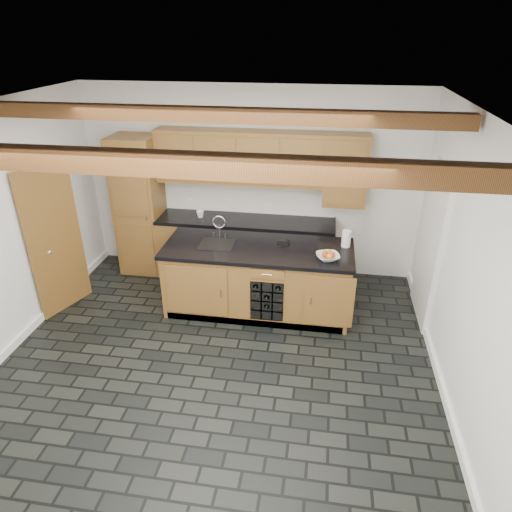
{
  "coord_description": "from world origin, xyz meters",
  "views": [
    {
      "loc": [
        1.09,
        -3.96,
        3.49
      ],
      "look_at": [
        0.35,
        0.8,
        1.05
      ],
      "focal_mm": 32.0,
      "sensor_mm": 36.0,
      "label": 1
    }
  ],
  "objects": [
    {
      "name": "back_cabinetry",
      "position": [
        -0.38,
        2.24,
        0.98
      ],
      "size": [
        3.65,
        0.62,
        2.2
      ],
      "color": "brown",
      "rests_on": "ground"
    },
    {
      "name": "fruit_cluster",
      "position": [
        1.2,
        1.09,
        1.0
      ],
      "size": [
        0.16,
        0.17,
        0.07
      ],
      "color": "red",
      "rests_on": "fruit_bowl"
    },
    {
      "name": "mug",
      "position": [
        -0.71,
        2.18,
        0.98
      ],
      "size": [
        0.13,
        0.13,
        0.11
      ],
      "primitive_type": "imported",
      "rotation": [
        0.0,
        0.0,
        0.12
      ],
      "color": "white",
      "rests_on": "back_cabinetry"
    },
    {
      "name": "kitchen_scale",
      "position": [
        0.61,
        1.47,
        0.95
      ],
      "size": [
        0.17,
        0.12,
        0.05
      ],
      "rotation": [
        0.0,
        0.0,
        -0.2
      ],
      "color": "black",
      "rests_on": "island"
    },
    {
      "name": "room_shell",
      "position": [
        -0.09,
        0.53,
        1.53
      ],
      "size": [
        5.01,
        5.0,
        5.0
      ],
      "color": "white",
      "rests_on": "ground"
    },
    {
      "name": "ground",
      "position": [
        0.0,
        0.0,
        0.0
      ],
      "size": [
        5.0,
        5.0,
        0.0
      ],
      "primitive_type": "plane",
      "color": "black",
      "rests_on": "ground"
    },
    {
      "name": "faucet",
      "position": [
        -0.25,
        1.33,
        0.96
      ],
      "size": [
        0.45,
        0.4,
        0.34
      ],
      "color": "black",
      "rests_on": "island"
    },
    {
      "name": "island",
      "position": [
        0.31,
        1.28,
        0.47
      ],
      "size": [
        2.48,
        0.96,
        0.93
      ],
      "color": "brown",
      "rests_on": "ground"
    },
    {
      "name": "fruit_bowl",
      "position": [
        1.2,
        1.09,
        0.96
      ],
      "size": [
        0.35,
        0.35,
        0.07
      ],
      "primitive_type": "imported",
      "rotation": [
        0.0,
        0.0,
        0.28
      ],
      "color": "beige",
      "rests_on": "island"
    },
    {
      "name": "paper_towel",
      "position": [
        1.42,
        1.5,
        1.04
      ],
      "size": [
        0.12,
        0.12,
        0.22
      ],
      "primitive_type": "cylinder",
      "color": "white",
      "rests_on": "island"
    }
  ]
}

